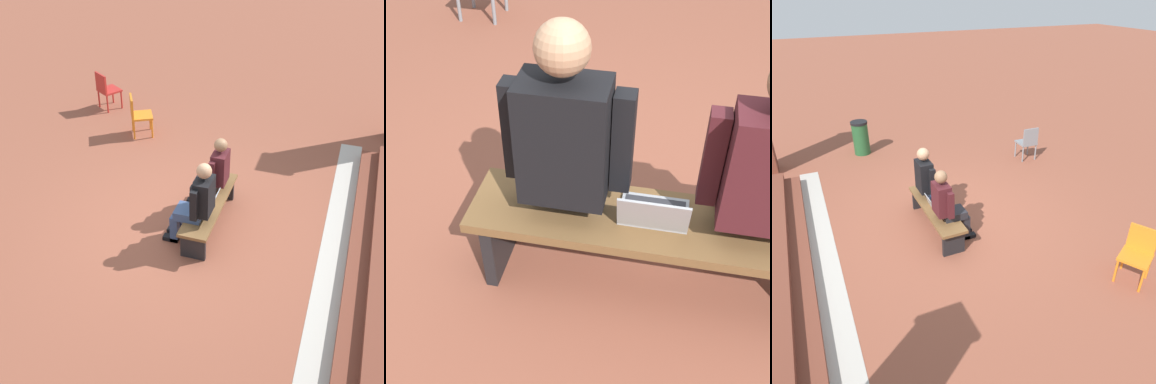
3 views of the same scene
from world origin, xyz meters
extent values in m
plane|color=brown|center=(0.00, 0.00, 0.00)|extent=(60.00, 60.00, 0.00)
cube|color=#B7B2A8|center=(-0.11, 2.29, 0.00)|extent=(6.64, 0.40, 0.01)
cube|color=brown|center=(-0.11, 2.79, 0.07)|extent=(5.84, 0.60, 0.15)
cube|color=brown|center=(-0.11, 2.94, 0.22)|extent=(5.84, 0.30, 0.15)
cube|color=brown|center=(-0.11, 0.34, 0.42)|extent=(1.80, 0.44, 0.05)
cube|color=black|center=(-0.91, 0.34, 0.20)|extent=(0.06, 0.37, 0.40)
cube|color=black|center=(0.69, 0.34, 0.20)|extent=(0.06, 0.37, 0.40)
cube|color=#232328|center=(-0.53, 0.17, 0.51)|extent=(0.32, 0.38, 0.13)
cube|color=#232328|center=(-0.62, -0.02, 0.23)|extent=(0.10, 0.11, 0.45)
cube|color=black|center=(-0.62, -0.07, 0.03)|extent=(0.10, 0.23, 0.07)
cube|color=#232328|center=(-0.44, -0.02, 0.23)|extent=(0.10, 0.11, 0.45)
cube|color=black|center=(-0.44, -0.07, 0.03)|extent=(0.10, 0.23, 0.07)
cube|color=#47191E|center=(-0.53, 0.38, 0.84)|extent=(0.36, 0.23, 0.53)
cube|color=maroon|center=(-0.53, 0.26, 0.80)|extent=(0.05, 0.01, 0.32)
cube|color=#47191E|center=(-0.76, 0.31, 0.82)|extent=(0.09, 0.09, 0.45)
cube|color=#47191E|center=(-0.30, 0.31, 0.82)|extent=(0.09, 0.09, 0.45)
sphere|color=#8C6647|center=(-0.53, 0.38, 1.24)|extent=(0.21, 0.21, 0.21)
cube|color=#384C75|center=(0.32, 0.16, 0.51)|extent=(0.34, 0.40, 0.14)
cube|color=#384C75|center=(0.23, -0.04, 0.23)|extent=(0.11, 0.12, 0.45)
cube|color=black|center=(0.23, -0.10, 0.04)|extent=(0.11, 0.24, 0.07)
cube|color=#384C75|center=(0.41, -0.04, 0.23)|extent=(0.11, 0.12, 0.45)
cube|color=black|center=(0.41, -0.10, 0.04)|extent=(0.11, 0.24, 0.07)
cube|color=black|center=(0.32, 0.38, 0.86)|extent=(0.38, 0.24, 0.56)
cube|color=black|center=(0.08, 0.31, 0.84)|extent=(0.09, 0.10, 0.48)
cube|color=black|center=(0.57, 0.31, 0.84)|extent=(0.09, 0.10, 0.48)
sphere|color=tan|center=(0.32, 0.38, 1.29)|extent=(0.22, 0.22, 0.22)
cube|color=#9EA0A5|center=(-0.09, 0.30, 0.46)|extent=(0.32, 0.22, 0.02)
cube|color=#2D2D33|center=(-0.09, 0.29, 0.47)|extent=(0.29, 0.15, 0.00)
cube|color=#9EA0A5|center=(-0.09, 0.44, 0.57)|extent=(0.32, 0.07, 0.19)
cube|color=#33519E|center=(-0.09, 0.43, 0.57)|extent=(0.28, 0.06, 0.17)
cube|color=orange|center=(-2.57, -1.82, 0.42)|extent=(0.57, 0.57, 0.04)
cube|color=orange|center=(-2.48, -1.98, 0.64)|extent=(0.37, 0.22, 0.40)
cylinder|color=orange|center=(-2.49, -1.57, 0.20)|extent=(0.04, 0.04, 0.40)
cylinder|color=orange|center=(-2.81, -1.74, 0.20)|extent=(0.04, 0.04, 0.40)
cylinder|color=orange|center=(-2.32, -1.89, 0.20)|extent=(0.04, 0.04, 0.40)
cylinder|color=orange|center=(-2.64, -2.06, 0.20)|extent=(0.04, 0.04, 0.40)
cube|color=red|center=(-3.49, -2.97, 0.42)|extent=(0.58, 0.58, 0.04)
cube|color=red|center=(-3.33, -3.08, 0.64)|extent=(0.25, 0.36, 0.40)
cylinder|color=red|center=(-3.54, -2.73, 0.20)|extent=(0.04, 0.04, 0.40)
cylinder|color=red|center=(-3.74, -3.03, 0.20)|extent=(0.04, 0.04, 0.40)
cylinder|color=red|center=(-3.24, -2.92, 0.20)|extent=(0.04, 0.04, 0.40)
cylinder|color=red|center=(-3.43, -3.22, 0.20)|extent=(0.04, 0.04, 0.40)
camera|label=1|loc=(6.29, 2.19, 5.25)|focal=50.00mm
camera|label=2|loc=(-0.11, 2.19, 2.17)|focal=50.00mm
camera|label=3|loc=(-5.43, 2.19, 3.87)|focal=35.00mm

